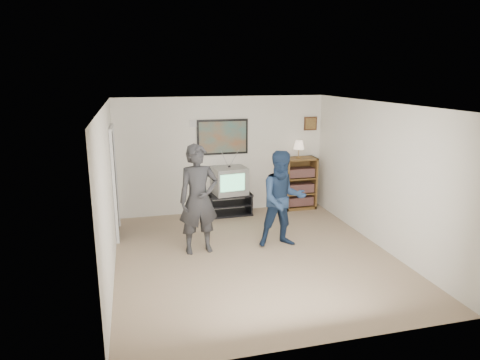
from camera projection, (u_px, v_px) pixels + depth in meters
name	position (u px, v px, depth m)	size (l,w,h in m)	color
room_shell	(249.00, 179.00, 7.16)	(4.51, 5.00, 2.51)	#90745B
media_stand	(229.00, 204.00, 9.20)	(0.94, 0.54, 0.47)	black
crt_television	(229.00, 180.00, 9.08)	(0.68, 0.58, 0.58)	gray
bookshelf	(299.00, 183.00, 9.55)	(0.71, 0.40, 1.16)	brown
table_lamp	(299.00, 149.00, 9.36)	(0.24, 0.24, 0.38)	beige
person_tall	(199.00, 199.00, 7.11)	(0.68, 0.44, 1.85)	#292A2C
person_short	(283.00, 199.00, 7.39)	(0.83, 0.64, 1.70)	#1B2D4B
controller_left	(194.00, 179.00, 7.24)	(0.04, 0.12, 0.04)	white
controller_right	(281.00, 188.00, 7.56)	(0.03, 0.12, 0.03)	white
poster	(223.00, 137.00, 9.07)	(1.10, 0.03, 0.75)	black
air_vent	(197.00, 124.00, 8.87)	(0.28, 0.02, 0.14)	white
small_picture	(310.00, 124.00, 9.50)	(0.30, 0.03, 0.30)	#382311
doorway	(114.00, 183.00, 7.87)	(0.03, 0.85, 2.00)	black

